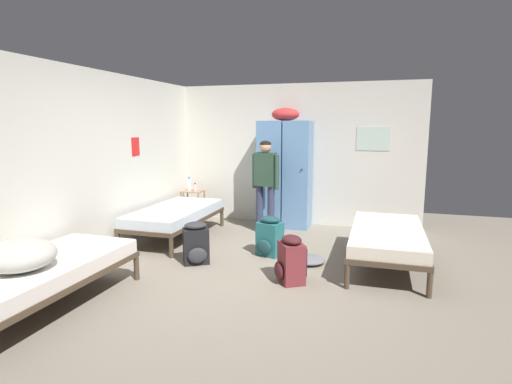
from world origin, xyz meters
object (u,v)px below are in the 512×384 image
bed_left_front (43,271)px  backpack_maroon (291,260)px  locker_bank (285,172)px  shelf_unit (193,203)px  bed_right (387,236)px  clothes_pile_grey (307,259)px  lotion_bottle (195,187)px  person_traveler (265,178)px  backpack_teal (269,237)px  bed_left_rear (175,214)px  water_bottle (189,184)px  backpack_black (196,244)px  bedding_heap (18,255)px

bed_left_front → backpack_maroon: (2.14, 1.37, -0.12)m
locker_bank → shelf_unit: size_ratio=3.63×
locker_bank → shelf_unit: bearing=-176.2°
bed_right → clothes_pile_grey: 1.05m
lotion_bottle → backpack_maroon: size_ratio=0.29×
person_traveler → backpack_teal: size_ratio=2.78×
bed_right → lotion_bottle: 3.69m
bed_right → backpack_maroon: backpack_maroon is taller
shelf_unit → bed_left_rear: size_ratio=0.30×
locker_bank → clothes_pile_grey: bearing=-68.3°
bed_right → water_bottle: water_bottle is taller
backpack_maroon → backpack_black: bearing=168.1°
bed_left_front → backpack_teal: size_ratio=3.45×
bed_right → backpack_maroon: (-1.05, -0.92, -0.12)m
bed_left_front → backpack_teal: backpack_teal is taller
locker_bank → water_bottle: 1.83m
water_bottle → clothes_pile_grey: 3.17m
bed_left_front → bed_left_rear: same height
bed_right → bed_left_front: 3.93m
bedding_heap → person_traveler: 3.86m
locker_bank → backpack_maroon: 2.74m
bed_left_front → backpack_maroon: backpack_maroon is taller
bed_left_front → person_traveler: size_ratio=1.24×
bedding_heap → backpack_teal: bedding_heap is taller
backpack_teal → clothes_pile_grey: backpack_teal is taller
bedding_heap → lotion_bottle: 4.03m
shelf_unit → clothes_pile_grey: shelf_unit is taller
bed_right → water_bottle: 3.86m
bed_left_rear → lotion_bottle: (-0.18, 1.11, 0.26)m
water_bottle → bed_right: bearing=-23.7°
person_traveler → backpack_maroon: 2.28m
shelf_unit → backpack_black: (1.09, -2.17, -0.09)m
shelf_unit → person_traveler: size_ratio=0.37×
locker_bank → water_bottle: (-1.81, -0.09, -0.28)m
clothes_pile_grey → bed_left_front: bearing=-137.1°
clothes_pile_grey → person_traveler: bearing=125.6°
bed_left_front → person_traveler: (1.28, 3.37, 0.54)m
lotion_bottle → backpack_maroon: lotion_bottle is taller
bed_right → bedding_heap: 4.09m
bed_right → backpack_maroon: size_ratio=3.45×
water_bottle → backpack_teal: water_bottle is taller
person_traveler → backpack_maroon: bearing=-66.7°
locker_bank → clothes_pile_grey: (0.74, -1.86, -0.92)m
locker_bank → bed_left_front: 4.24m
bed_left_front → bed_right: bearing=35.6°
bed_right → shelf_unit: bearing=156.1°
bed_right → water_bottle: size_ratio=7.49×
clothes_pile_grey → bedding_heap: bearing=-133.7°
shelf_unit → backpack_maroon: (2.39, -2.44, -0.09)m
bed_left_rear → water_bottle: water_bottle is taller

